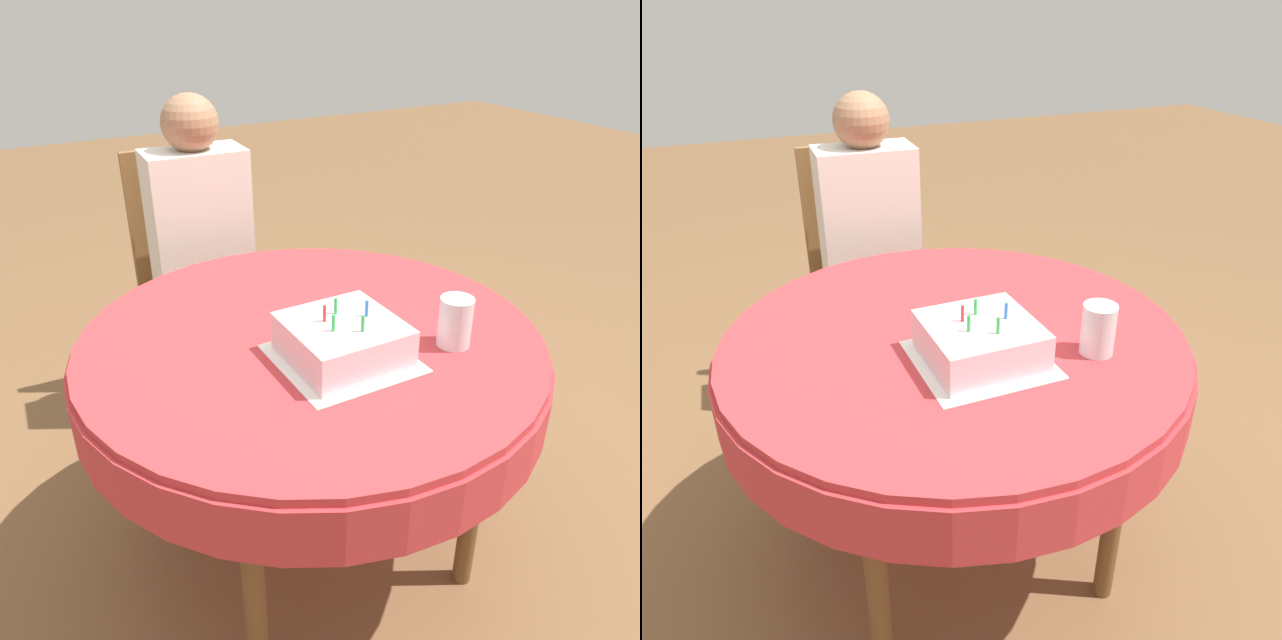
% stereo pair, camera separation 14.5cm
% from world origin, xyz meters
% --- Properties ---
extents(ground_plane, '(12.00, 12.00, 0.00)m').
position_xyz_m(ground_plane, '(0.00, 0.00, 0.00)').
color(ground_plane, brown).
extents(dining_table, '(1.13, 1.13, 0.72)m').
position_xyz_m(dining_table, '(0.00, 0.00, 0.63)').
color(dining_table, '#BC3338').
rests_on(dining_table, ground_plane).
extents(chair, '(0.47, 0.47, 0.96)m').
position_xyz_m(chair, '(0.01, 0.89, 0.50)').
color(chair, brown).
rests_on(chair, ground_plane).
extents(person, '(0.34, 0.29, 1.17)m').
position_xyz_m(person, '(0.01, 0.79, 0.69)').
color(person, '#9E7051').
rests_on(person, ground_plane).
extents(napkin, '(0.29, 0.29, 0.00)m').
position_xyz_m(napkin, '(0.01, -0.14, 0.72)').
color(napkin, white).
rests_on(napkin, dining_table).
extents(birthday_cake, '(0.24, 0.24, 0.13)m').
position_xyz_m(birthday_cake, '(0.01, -0.14, 0.76)').
color(birthday_cake, silver).
rests_on(birthday_cake, dining_table).
extents(drinking_glass, '(0.08, 0.08, 0.12)m').
position_xyz_m(drinking_glass, '(0.27, -0.21, 0.78)').
color(drinking_glass, silver).
rests_on(drinking_glass, dining_table).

